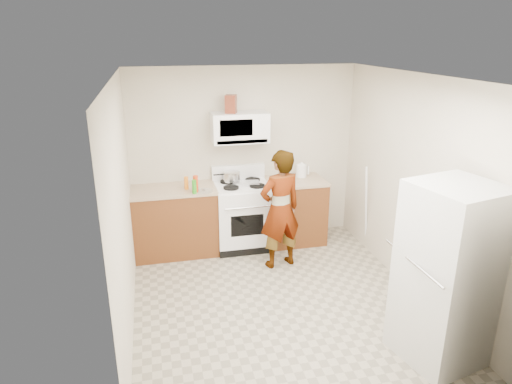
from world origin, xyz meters
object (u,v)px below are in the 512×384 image
object	(u,v)px
gas_range	(242,214)
fridge	(448,275)
microwave	(240,127)
saucepan	(232,177)
kettle	(301,171)
person	(280,210)

from	to	relation	value
gas_range	fridge	world-z (taller)	fridge
microwave	saucepan	xyz separation A→B (m)	(-0.13, -0.03, -0.68)
gas_range	kettle	bearing A→B (deg)	8.86
kettle	saucepan	size ratio (longest dim) A/B	0.78
microwave	fridge	world-z (taller)	microwave
fridge	saucepan	size ratio (longest dim) A/B	7.33
person	microwave	bearing A→B (deg)	-80.11
kettle	saucepan	world-z (taller)	kettle
gas_range	microwave	xyz separation A→B (m)	(0.00, 0.13, 1.21)
gas_range	person	xyz separation A→B (m)	(0.35, -0.68, 0.30)
microwave	saucepan	world-z (taller)	microwave
person	kettle	world-z (taller)	person
fridge	kettle	size ratio (longest dim) A/B	9.40
gas_range	kettle	size ratio (longest dim) A/B	6.25
fridge	saucepan	world-z (taller)	fridge
microwave	saucepan	size ratio (longest dim) A/B	3.28
gas_range	saucepan	world-z (taller)	gas_range
fridge	saucepan	bearing A→B (deg)	104.37
microwave	person	world-z (taller)	microwave
fridge	microwave	bearing A→B (deg)	102.10
saucepan	gas_range	bearing A→B (deg)	-38.75
person	fridge	bearing A→B (deg)	101.48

